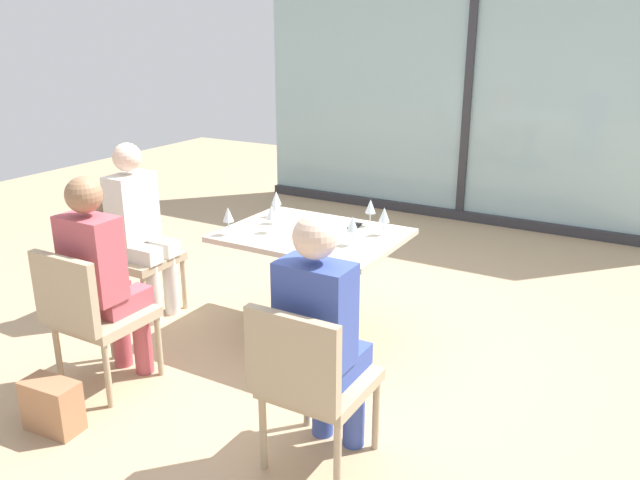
# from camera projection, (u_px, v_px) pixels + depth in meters

# --- Properties ---
(ground_plane) EXTENTS (12.00, 12.00, 0.00)m
(ground_plane) POSITION_uv_depth(u_px,v_px,m) (313.00, 333.00, 4.43)
(ground_plane) COLOR tan
(window_wall_backdrop) EXTENTS (4.81, 0.10, 2.70)m
(window_wall_backdrop) POSITION_uv_depth(u_px,v_px,m) (468.00, 107.00, 6.67)
(window_wall_backdrop) COLOR #97B7BC
(window_wall_backdrop) RESTS_ON ground_plane
(dining_table_main) EXTENTS (1.15, 0.86, 0.73)m
(dining_table_main) POSITION_uv_depth(u_px,v_px,m) (313.00, 261.00, 4.26)
(dining_table_main) COLOR #BCB29E
(dining_table_main) RESTS_ON ground_plane
(chair_front_left) EXTENTS (0.46, 0.50, 0.87)m
(chair_front_left) POSITION_uv_depth(u_px,v_px,m) (91.00, 311.00, 3.59)
(chair_front_left) COLOR tan
(chair_front_left) RESTS_ON ground_plane
(chair_front_right) EXTENTS (0.46, 0.50, 0.87)m
(chair_front_right) POSITION_uv_depth(u_px,v_px,m) (310.00, 378.00, 2.91)
(chair_front_right) COLOR tan
(chair_front_right) RESTS_ON ground_plane
(chair_side_end) EXTENTS (0.50, 0.46, 0.87)m
(chair_side_end) POSITION_uv_depth(u_px,v_px,m) (131.00, 247.00, 4.63)
(chair_side_end) COLOR tan
(chair_side_end) RESTS_ON ground_plane
(person_front_left) EXTENTS (0.34, 0.39, 1.26)m
(person_front_left) POSITION_uv_depth(u_px,v_px,m) (102.00, 271.00, 3.61)
(person_front_left) COLOR #B24C56
(person_front_left) RESTS_ON ground_plane
(person_front_right) EXTENTS (0.34, 0.39, 1.26)m
(person_front_right) POSITION_uv_depth(u_px,v_px,m) (322.00, 328.00, 2.93)
(person_front_right) COLOR #384C9E
(person_front_right) RESTS_ON ground_plane
(person_side_end) EXTENTS (0.39, 0.34, 1.26)m
(person_side_end) POSITION_uv_depth(u_px,v_px,m) (139.00, 222.00, 4.52)
(person_side_end) COLOR silver
(person_side_end) RESTS_ON ground_plane
(wine_glass_0) EXTENTS (0.07, 0.07, 0.18)m
(wine_glass_0) POSITION_uv_depth(u_px,v_px,m) (276.00, 199.00, 4.51)
(wine_glass_0) COLOR silver
(wine_glass_0) RESTS_ON dining_table_main
(wine_glass_1) EXTENTS (0.07, 0.07, 0.18)m
(wine_glass_1) POSITION_uv_depth(u_px,v_px,m) (228.00, 215.00, 4.11)
(wine_glass_1) COLOR silver
(wine_glass_1) RESTS_ON dining_table_main
(wine_glass_2) EXTENTS (0.07, 0.07, 0.18)m
(wine_glass_2) POSITION_uv_depth(u_px,v_px,m) (276.00, 205.00, 4.35)
(wine_glass_2) COLOR silver
(wine_glass_2) RESTS_ON dining_table_main
(wine_glass_3) EXTENTS (0.07, 0.07, 0.18)m
(wine_glass_3) POSITION_uv_depth(u_px,v_px,m) (384.00, 215.00, 4.11)
(wine_glass_3) COLOR silver
(wine_glass_3) RESTS_ON dining_table_main
(wine_glass_4) EXTENTS (0.07, 0.07, 0.18)m
(wine_glass_4) POSITION_uv_depth(u_px,v_px,m) (271.00, 213.00, 4.16)
(wine_glass_4) COLOR silver
(wine_glass_4) RESTS_ON dining_table_main
(wine_glass_5) EXTENTS (0.07, 0.07, 0.18)m
(wine_glass_5) POSITION_uv_depth(u_px,v_px,m) (353.00, 225.00, 3.92)
(wine_glass_5) COLOR silver
(wine_glass_5) RESTS_ON dining_table_main
(wine_glass_6) EXTENTS (0.07, 0.07, 0.18)m
(wine_glass_6) POSITION_uv_depth(u_px,v_px,m) (370.00, 207.00, 4.30)
(wine_glass_6) COLOR silver
(wine_glass_6) RESTS_ON dining_table_main
(coffee_cup) EXTENTS (0.08, 0.08, 0.09)m
(coffee_cup) POSITION_uv_depth(u_px,v_px,m) (314.00, 234.00, 4.02)
(coffee_cup) COLOR white
(coffee_cup) RESTS_ON dining_table_main
(cell_phone_on_table) EXTENTS (0.10, 0.15, 0.01)m
(cell_phone_on_table) POSITION_uv_depth(u_px,v_px,m) (355.00, 226.00, 4.32)
(cell_phone_on_table) COLOR black
(cell_phone_on_table) RESTS_ON dining_table_main
(handbag_0) EXTENTS (0.31, 0.18, 0.28)m
(handbag_0) POSITION_uv_depth(u_px,v_px,m) (52.00, 406.00, 3.33)
(handbag_0) COLOR #A3704C
(handbag_0) RESTS_ON ground_plane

